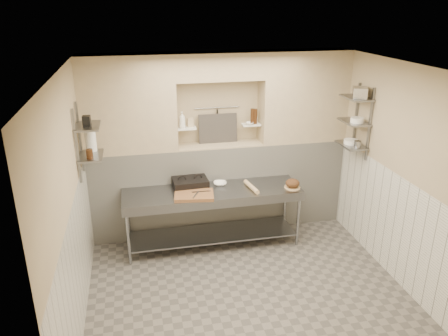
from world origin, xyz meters
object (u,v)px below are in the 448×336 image
object	(u,v)px
cutting_board	(194,195)
rolling_pin	(251,187)
bread_loaf	(293,183)
jug_left	(91,141)
panini_press	(190,183)
bowl_alcove	(249,123)
bottle_soap	(182,120)
prep_table	(213,207)
mixing_bowl	(220,184)

from	to	relation	value
cutting_board	rolling_pin	size ratio (longest dim) A/B	1.27
bread_loaf	jug_left	distance (m)	2.90
panini_press	bowl_alcove	xyz separation A→B (m)	(0.98, 0.35, 0.76)
cutting_board	jug_left	world-z (taller)	jug_left
bowl_alcove	jug_left	distance (m)	2.35
bottle_soap	prep_table	bearing A→B (deg)	-57.72
cutting_board	bread_loaf	distance (m)	1.46
cutting_board	bowl_alcove	xyz separation A→B (m)	(0.97, 0.68, 0.81)
prep_table	mixing_bowl	size ratio (longest dim) A/B	13.46
prep_table	bread_loaf	xyz separation A→B (m)	(1.17, -0.15, 0.33)
prep_table	rolling_pin	bearing A→B (deg)	-5.56
rolling_pin	jug_left	bearing A→B (deg)	177.44
mixing_bowl	bread_loaf	size ratio (longest dim) A/B	0.93
bread_loaf	jug_left	world-z (taller)	jug_left
cutting_board	panini_press	bearing A→B (deg)	91.21
mixing_bowl	rolling_pin	distance (m)	0.48
prep_table	panini_press	distance (m)	0.48
panini_press	bowl_alcove	bearing A→B (deg)	16.56
bread_loaf	bowl_alcove	bearing A→B (deg)	126.10
cutting_board	mixing_bowl	bearing A→B (deg)	37.29
panini_press	mixing_bowl	size ratio (longest dim) A/B	2.70
mixing_bowl	bowl_alcove	world-z (taller)	bowl_alcove
prep_table	jug_left	world-z (taller)	jug_left
panini_press	cutting_board	distance (m)	0.34
cutting_board	bottle_soap	world-z (taller)	bottle_soap
bottle_soap	bowl_alcove	world-z (taller)	bottle_soap
prep_table	bread_loaf	distance (m)	1.22
cutting_board	jug_left	xyz separation A→B (m)	(-1.33, 0.20, 0.83)
bottle_soap	jug_left	bearing A→B (deg)	-158.41
cutting_board	rolling_pin	world-z (taller)	rolling_pin
panini_press	bowl_alcove	size ratio (longest dim) A/B	4.30
bread_loaf	bowl_alcove	world-z (taller)	bowl_alcove
panini_press	jug_left	world-z (taller)	jug_left
rolling_pin	bottle_soap	world-z (taller)	bottle_soap
prep_table	cutting_board	distance (m)	0.44
cutting_board	rolling_pin	distance (m)	0.87
cutting_board	mixing_bowl	distance (m)	0.56
mixing_bowl	bowl_alcove	xyz separation A→B (m)	(0.53, 0.34, 0.81)
rolling_pin	bowl_alcove	distance (m)	0.99
jug_left	mixing_bowl	bearing A→B (deg)	4.46
prep_table	cutting_board	xyz separation A→B (m)	(-0.30, -0.16, 0.28)
mixing_bowl	rolling_pin	xyz separation A→B (m)	(0.42, -0.24, 0.01)
rolling_pin	bread_loaf	world-z (taller)	bread_loaf
prep_table	bowl_alcove	bearing A→B (deg)	37.68
rolling_pin	cutting_board	bearing A→B (deg)	-173.31
prep_table	rolling_pin	xyz separation A→B (m)	(0.57, -0.06, 0.29)
bread_loaf	jug_left	xyz separation A→B (m)	(-2.79, 0.19, 0.78)
mixing_bowl	cutting_board	bearing A→B (deg)	-142.71
bread_loaf	panini_press	bearing A→B (deg)	167.53
bread_loaf	bottle_soap	distance (m)	1.88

